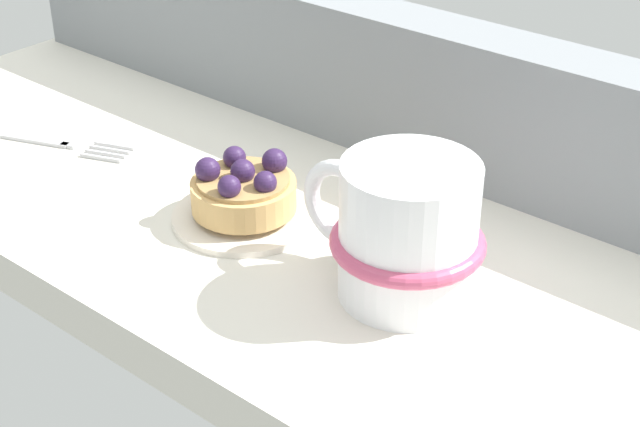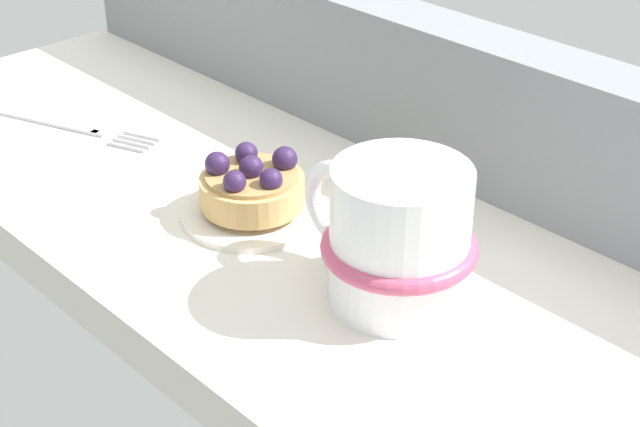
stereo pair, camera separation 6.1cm
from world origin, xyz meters
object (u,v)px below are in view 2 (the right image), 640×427
(dessert_fork, at_px, (68,125))
(raspberry_tart, at_px, (252,185))
(dessert_plate, at_px, (253,210))
(coffee_mug, at_px, (396,236))

(dessert_fork, bearing_deg, raspberry_tart, 5.16)
(dessert_plate, distance_m, dessert_fork, 0.21)
(dessert_plate, relative_size, raspberry_tart, 1.39)
(coffee_mug, bearing_deg, dessert_fork, -176.95)
(raspberry_tart, bearing_deg, dessert_plate, 1.66)
(dessert_plate, bearing_deg, raspberry_tart, -178.34)
(dessert_plate, bearing_deg, dessert_fork, -174.85)
(coffee_mug, bearing_deg, raspberry_tart, 179.70)
(dessert_fork, bearing_deg, coffee_mug, 3.05)
(raspberry_tart, bearing_deg, dessert_fork, -174.84)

